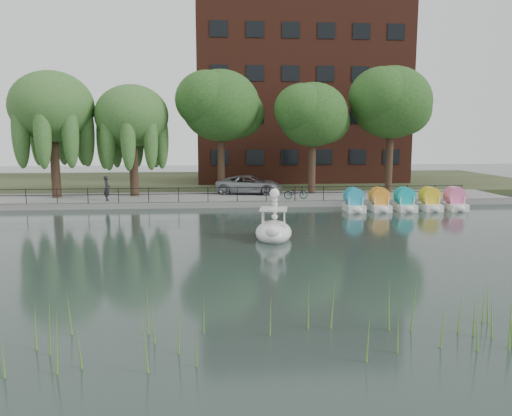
{
  "coord_description": "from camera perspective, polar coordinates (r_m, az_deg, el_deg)",
  "views": [
    {
      "loc": [
        -1.6,
        -20.64,
        4.99
      ],
      "look_at": [
        0.5,
        4.0,
        1.3
      ],
      "focal_mm": 35.0,
      "sensor_mm": 36.0,
      "label": 1
    }
  ],
  "objects": [
    {
      "name": "railing",
      "position": [
        34.15,
        -2.16,
        2.01
      ],
      "size": [
        32.0,
        0.05,
        1.0
      ],
      "color": "black",
      "rests_on": "promenade"
    },
    {
      "name": "pedestrian",
      "position": [
        35.95,
        -16.68,
        2.38
      ],
      "size": [
        0.57,
        0.77,
        1.98
      ],
      "primitive_type": "imported",
      "rotation": [
        0.0,
        0.0,
        1.69
      ],
      "color": "black",
      "rests_on": "promenade"
    },
    {
      "name": "willow_mid",
      "position": [
        38.12,
        -14.0,
        10.13
      ],
      "size": [
        5.32,
        5.32,
        8.15
      ],
      "color": "#473323",
      "rests_on": "promenade"
    },
    {
      "name": "minivan",
      "position": [
        38.47,
        -0.74,
        2.85
      ],
      "size": [
        3.79,
        6.28,
        1.63
      ],
      "primitive_type": "imported",
      "rotation": [
        0.0,
        0.0,
        1.37
      ],
      "color": "gray",
      "rests_on": "promenade"
    },
    {
      "name": "ground_plane",
      "position": [
        21.3,
        -0.43,
        -5.06
      ],
      "size": [
        120.0,
        120.0,
        0.0
      ],
      "primitive_type": "plane",
      "color": "#33423E"
    },
    {
      "name": "broadleaf_far",
      "position": [
        41.67,
        15.23,
        11.51
      ],
      "size": [
        6.3,
        6.3,
        9.71
      ],
      "color": "#473323",
      "rests_on": "promenade"
    },
    {
      "name": "land_strip",
      "position": [
        50.89,
        -3.05,
        3.05
      ],
      "size": [
        60.0,
        22.0,
        0.36
      ],
      "primitive_type": "cube",
      "color": "#47512D",
      "rests_on": "ground_plane"
    },
    {
      "name": "promenade",
      "position": [
        36.99,
        -2.35,
        1.04
      ],
      "size": [
        40.0,
        6.0,
        0.4
      ],
      "primitive_type": "cube",
      "color": "gray",
      "rests_on": "ground_plane"
    },
    {
      "name": "kerb",
      "position": [
        34.07,
        -2.13,
        0.4
      ],
      "size": [
        40.0,
        0.25,
        0.4
      ],
      "primitive_type": "cube",
      "color": "gray",
      "rests_on": "ground_plane"
    },
    {
      "name": "broadleaf_center",
      "position": [
        38.7,
        -4.06,
        11.53
      ],
      "size": [
        6.0,
        6.0,
        9.25
      ],
      "color": "#473323",
      "rests_on": "promenade"
    },
    {
      "name": "willow_left",
      "position": [
        38.9,
        -22.31,
        10.63
      ],
      "size": [
        5.88,
        5.88,
        9.01
      ],
      "color": "#473323",
      "rests_on": "promenade"
    },
    {
      "name": "pedal_boat_row",
      "position": [
        34.06,
        16.63,
        0.74
      ],
      "size": [
        7.95,
        1.7,
        1.4
      ],
      "color": "white",
      "rests_on": "ground_plane"
    },
    {
      "name": "reed_bank",
      "position": [
        12.5,
        12.49,
        -12.27
      ],
      "size": [
        24.0,
        2.4,
        1.2
      ],
      "color": "#669938",
      "rests_on": "ground_plane"
    },
    {
      "name": "bicycle",
      "position": [
        35.51,
        4.57,
        1.84
      ],
      "size": [
        0.81,
        1.78,
        1.0
      ],
      "primitive_type": "imported",
      "rotation": [
        0.0,
        0.0,
        1.7
      ],
      "color": "gray",
      "rests_on": "promenade"
    },
    {
      "name": "swan_boat",
      "position": [
        23.93,
        2.03,
        -2.31
      ],
      "size": [
        2.15,
        2.99,
        2.33
      ],
      "rotation": [
        0.0,
        0.0,
        -0.16
      ],
      "color": "white",
      "rests_on": "ground_plane"
    },
    {
      "name": "broadleaf_right",
      "position": [
        38.92,
        6.5,
        10.49
      ],
      "size": [
        5.4,
        5.4,
        8.32
      ],
      "color": "#473323",
      "rests_on": "promenade"
    },
    {
      "name": "apartment_building",
      "position": [
        51.52,
        4.89,
        13.32
      ],
      "size": [
        20.0,
        10.07,
        18.0
      ],
      "color": "#4C1E16",
      "rests_on": "land_strip"
    }
  ]
}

